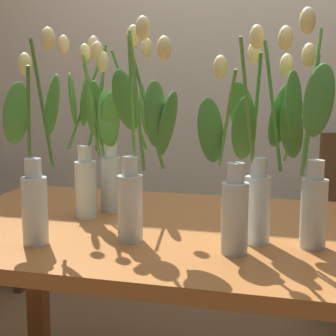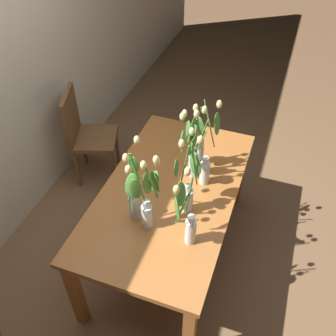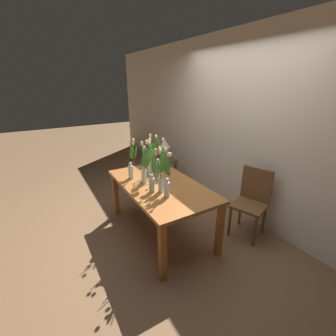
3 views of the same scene
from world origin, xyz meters
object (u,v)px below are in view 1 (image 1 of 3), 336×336
object	(u,v)px
dining_table	(192,257)
tulip_vase_1	(261,171)
tulip_vase_3	(92,162)
tulip_vase_4	(233,181)
tulip_vase_2	(35,172)
tulip_vase_5	(307,165)
tulip_vase_0	(105,138)
tulip_vase_6	(138,160)

from	to	relation	value
dining_table	tulip_vase_1	xyz separation A→B (m)	(0.20, -0.09, 0.28)
tulip_vase_3	tulip_vase_4	world-z (taller)	tulip_vase_4
tulip_vase_2	tulip_vase_5	world-z (taller)	tulip_vase_5
tulip_vase_0	tulip_vase_3	world-z (taller)	tulip_vase_0
tulip_vase_2	tulip_vase_5	size ratio (longest dim) A/B	0.96
tulip_vase_1	tulip_vase_6	xyz separation A→B (m)	(-0.32, -0.07, 0.03)
tulip_vase_0	tulip_vase_4	distance (m)	0.54
dining_table	tulip_vase_0	distance (m)	0.47
tulip_vase_6	tulip_vase_4	bearing A→B (deg)	-1.64
tulip_vase_1	tulip_vase_6	distance (m)	0.33
tulip_vase_3	tulip_vase_0	bearing A→B (deg)	85.75
tulip_vase_0	tulip_vase_1	world-z (taller)	tulip_vase_0
tulip_vase_0	tulip_vase_6	size ratio (longest dim) A/B	0.98
tulip_vase_5	dining_table	bearing A→B (deg)	161.74
tulip_vase_0	tulip_vase_5	xyz separation A→B (m)	(0.63, -0.22, -0.03)
tulip_vase_6	tulip_vase_2	bearing A→B (deg)	-164.45
tulip_vase_3	dining_table	bearing A→B (deg)	-3.07
tulip_vase_0	tulip_vase_6	world-z (taller)	tulip_vase_6
tulip_vase_0	tulip_vase_3	size ratio (longest dim) A/B	1.05
tulip_vase_4	tulip_vase_1	bearing A→B (deg)	52.07
tulip_vase_1	tulip_vase_4	distance (m)	0.10
dining_table	tulip_vase_5	world-z (taller)	tulip_vase_5
tulip_vase_5	tulip_vase_6	bearing A→B (deg)	-172.00
tulip_vase_2	tulip_vase_6	distance (m)	0.27
tulip_vase_1	tulip_vase_4	world-z (taller)	tulip_vase_4
tulip_vase_1	tulip_vase_5	world-z (taller)	tulip_vase_5
tulip_vase_1	tulip_vase_3	distance (m)	0.53
tulip_vase_4	tulip_vase_5	size ratio (longest dim) A/B	0.96
tulip_vase_4	tulip_vase_6	world-z (taller)	tulip_vase_6
tulip_vase_2	tulip_vase_6	size ratio (longest dim) A/B	0.96
tulip_vase_4	tulip_vase_2	bearing A→B (deg)	-172.76
dining_table	tulip_vase_0	xyz separation A→B (m)	(-0.31, 0.11, 0.34)
tulip_vase_1	tulip_vase_6	size ratio (longest dim) A/B	0.96
dining_table	tulip_vase_3	world-z (taller)	tulip_vase_3
tulip_vase_3	tulip_vase_6	distance (m)	0.28
tulip_vase_3	tulip_vase_6	size ratio (longest dim) A/B	0.93
tulip_vase_3	tulip_vase_5	world-z (taller)	tulip_vase_5
tulip_vase_4	tulip_vase_6	xyz separation A→B (m)	(-0.25, 0.01, 0.04)
dining_table	tulip_vase_1	distance (m)	0.36
dining_table	tulip_vase_4	world-z (taller)	tulip_vase_4
tulip_vase_5	tulip_vase_3	bearing A→B (deg)	169.14
tulip_vase_2	tulip_vase_0	bearing A→B (deg)	79.94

